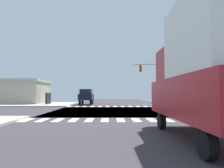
# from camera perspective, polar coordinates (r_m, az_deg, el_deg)

# --- Properties ---
(ground) EXTENTS (90.00, 90.00, 0.05)m
(ground) POSITION_cam_1_polar(r_m,az_deg,el_deg) (21.36, 3.33, -7.14)
(ground) COLOR #3A373C
(sidewalk_corner_ne) EXTENTS (12.00, 12.00, 0.14)m
(sidewalk_corner_ne) POSITION_cam_1_polar(r_m,az_deg,el_deg) (36.28, 22.99, -4.89)
(sidewalk_corner_ne) COLOR #B2ADA3
(sidewalk_corner_ne) RESTS_ON ground
(sidewalk_corner_nw) EXTENTS (12.00, 12.00, 0.14)m
(sidewalk_corner_nw) POSITION_cam_1_polar(r_m,az_deg,el_deg) (35.24, -19.78, -5.01)
(sidewalk_corner_nw) COLOR #B9AB9E
(sidewalk_corner_nw) RESTS_ON ground
(crosswalk_near) EXTENTS (13.50, 2.00, 0.01)m
(crosswalk_near) POSITION_cam_1_polar(r_m,az_deg,el_deg) (14.09, 4.33, -9.41)
(crosswalk_near) COLOR silver
(crosswalk_near) RESTS_ON ground
(crosswalk_far) EXTENTS (13.50, 2.00, 0.01)m
(crosswalk_far) POSITION_cam_1_polar(r_m,az_deg,el_deg) (28.62, 1.84, -5.91)
(crosswalk_far) COLOR silver
(crosswalk_far) RESTS_ON ground
(traffic_signal_mast) EXTENTS (7.05, 0.55, 6.01)m
(traffic_signal_mast) POSITION_cam_1_polar(r_m,az_deg,el_deg) (29.56, 13.89, 2.92)
(traffic_signal_mast) COLOR gray
(traffic_signal_mast) RESTS_ON ground
(street_lamp) EXTENTS (1.78, 0.32, 8.21)m
(street_lamp) POSITION_cam_1_polar(r_m,az_deg,el_deg) (43.08, 11.33, 1.79)
(street_lamp) COLOR gray
(street_lamp) RESTS_ON ground
(box_truck_leading_1) EXTENTS (2.40, 7.20, 4.85)m
(box_truck_leading_1) POSITION_cam_1_polar(r_m,az_deg,el_deg) (8.52, 23.28, 3.54)
(box_truck_leading_1) COLOR black
(box_truck_leading_1) RESTS_ON ground
(suv_trailing_3) EXTENTS (1.96, 4.60, 2.34)m
(suv_trailing_3) POSITION_cam_1_polar(r_m,az_deg,el_deg) (33.04, -6.75, -3.02)
(suv_trailing_3) COLOR black
(suv_trailing_3) RESTS_ON ground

